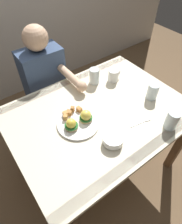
{
  "coord_description": "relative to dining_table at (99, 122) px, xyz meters",
  "views": [
    {
      "loc": [
        -0.58,
        -0.69,
        1.69
      ],
      "look_at": [
        -0.07,
        0.0,
        0.78
      ],
      "focal_mm": 30.96,
      "sensor_mm": 36.0,
      "label": 1
    }
  ],
  "objects": [
    {
      "name": "ground_plane",
      "position": [
        0.0,
        0.0,
        -0.63
      ],
      "size": [
        6.0,
        6.0,
        0.0
      ],
      "primitive_type": "plane",
      "color": "brown"
    },
    {
      "name": "dining_table",
      "position": [
        0.0,
        0.0,
        0.0
      ],
      "size": [
        1.2,
        0.9,
        0.74
      ],
      "color": "beige",
      "rests_on": "ground_plane"
    },
    {
      "name": "eggs_benedict_plate",
      "position": [
        -0.17,
        -0.0,
        0.13
      ],
      "size": [
        0.27,
        0.27,
        0.09
      ],
      "color": "white",
      "rests_on": "dining_table"
    },
    {
      "name": "fruit_bowl",
      "position": [
        -0.09,
        -0.24,
        0.14
      ],
      "size": [
        0.12,
        0.12,
        0.05
      ],
      "color": "white",
      "rests_on": "dining_table"
    },
    {
      "name": "coffee_mug",
      "position": [
        0.3,
        0.21,
        0.16
      ],
      "size": [
        0.11,
        0.08,
        0.09
      ],
      "color": "white",
      "rests_on": "dining_table"
    },
    {
      "name": "fork",
      "position": [
        0.16,
        -0.24,
        0.11
      ],
      "size": [
        0.16,
        0.04,
        0.0
      ],
      "color": "silver",
      "rests_on": "dining_table"
    },
    {
      "name": "water_glass_near",
      "position": [
        0.39,
        -0.11,
        0.16
      ],
      "size": [
        0.08,
        0.08,
        0.12
      ],
      "color": "silver",
      "rests_on": "dining_table"
    },
    {
      "name": "water_glass_far",
      "position": [
        0.27,
        -0.37,
        0.16
      ],
      "size": [
        0.08,
        0.08,
        0.12
      ],
      "color": "silver",
      "rests_on": "dining_table"
    },
    {
      "name": "water_glass_extra",
      "position": [
        0.16,
        0.27,
        0.16
      ],
      "size": [
        0.08,
        0.08,
        0.12
      ],
      "color": "silver",
      "rests_on": "dining_table"
    },
    {
      "name": "diner_person",
      "position": [
        -0.1,
        0.6,
        0.02
      ],
      "size": [
        0.34,
        0.54,
        1.14
      ],
      "color": "#33333D",
      "rests_on": "ground_plane"
    }
  ]
}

